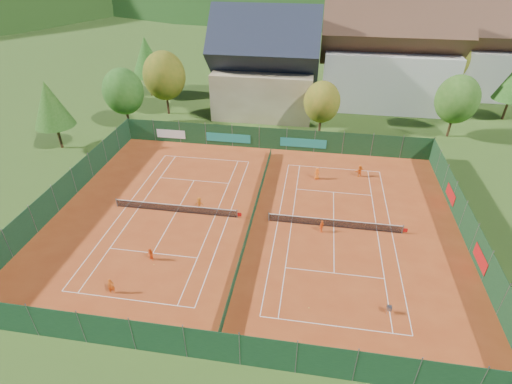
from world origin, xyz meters
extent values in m
plane|color=#2D4C17|center=(0.00, 0.00, -0.02)|extent=(600.00, 600.00, 0.00)
cube|color=#A03C17|center=(0.00, 0.00, 0.01)|extent=(40.00, 32.00, 0.01)
cube|color=white|center=(-8.00, 11.88, 0.01)|extent=(10.97, 0.06, 0.00)
cube|color=white|center=(-8.00, -11.88, 0.01)|extent=(10.97, 0.06, 0.00)
cube|color=white|center=(-13.48, 0.00, 0.01)|extent=(0.06, 23.77, 0.00)
cube|color=white|center=(-2.51, 0.00, 0.01)|extent=(0.06, 23.77, 0.00)
cube|color=white|center=(-12.12, 0.00, 0.01)|extent=(0.06, 23.77, 0.00)
cube|color=white|center=(-3.88, 0.00, 0.01)|extent=(0.06, 23.77, 0.00)
cube|color=white|center=(-8.00, 6.40, 0.01)|extent=(8.23, 0.06, 0.00)
cube|color=white|center=(-8.00, -6.40, 0.01)|extent=(8.23, 0.06, 0.00)
cube|color=white|center=(-8.00, 0.00, 0.01)|extent=(0.06, 12.80, 0.00)
cube|color=white|center=(8.00, 11.88, 0.01)|extent=(10.97, 0.06, 0.00)
cube|color=white|center=(8.00, -11.88, 0.01)|extent=(10.97, 0.06, 0.00)
cube|color=white|center=(2.51, 0.00, 0.01)|extent=(0.06, 23.77, 0.00)
cube|color=white|center=(13.48, 0.00, 0.01)|extent=(0.06, 23.77, 0.00)
cube|color=white|center=(3.88, 0.00, 0.01)|extent=(0.06, 23.77, 0.00)
cube|color=white|center=(12.12, 0.00, 0.01)|extent=(0.06, 23.77, 0.00)
cube|color=white|center=(8.00, 6.40, 0.01)|extent=(8.23, 0.06, 0.00)
cube|color=white|center=(8.00, -6.40, 0.01)|extent=(8.23, 0.06, 0.00)
cube|color=white|center=(8.00, 0.00, 0.01)|extent=(0.06, 12.80, 0.00)
cylinder|color=#59595B|center=(-14.40, 0.00, 0.51)|extent=(0.10, 0.10, 1.02)
cylinder|color=#59595B|center=(-1.60, 0.00, 0.51)|extent=(0.10, 0.10, 1.02)
cube|color=black|center=(-8.00, 0.00, 0.46)|extent=(12.80, 0.02, 0.86)
cube|color=white|center=(-8.00, 0.00, 0.89)|extent=(12.80, 0.04, 0.06)
cube|color=red|center=(-1.35, 0.00, 0.45)|extent=(0.40, 0.04, 0.40)
cylinder|color=#59595B|center=(1.60, 0.00, 0.51)|extent=(0.10, 0.10, 1.02)
cylinder|color=#59595B|center=(14.40, 0.00, 0.51)|extent=(0.10, 0.10, 1.02)
cube|color=black|center=(8.00, 0.00, 0.46)|extent=(12.80, 0.02, 0.86)
cube|color=white|center=(8.00, 0.00, 0.89)|extent=(12.80, 0.04, 0.06)
cube|color=red|center=(14.65, 0.00, 0.45)|extent=(0.40, 0.04, 0.40)
cube|color=#12331C|center=(0.00, 0.00, 0.50)|extent=(0.03, 28.80, 1.00)
cube|color=#14391C|center=(0.00, 16.00, 1.50)|extent=(40.00, 0.04, 3.00)
cube|color=teal|center=(-6.00, 15.94, 1.20)|extent=(6.00, 0.03, 1.20)
cube|color=teal|center=(4.00, 15.94, 1.20)|extent=(6.00, 0.03, 1.20)
cube|color=silver|center=(-14.00, 15.94, 1.20)|extent=(4.00, 0.03, 1.20)
cube|color=#15391F|center=(0.00, -16.00, 1.50)|extent=(40.00, 0.04, 3.00)
cube|color=#14381F|center=(-20.00, 0.00, 1.50)|extent=(0.04, 32.00, 3.00)
cube|color=#123319|center=(20.00, 0.00, 1.50)|extent=(0.04, 32.00, 3.00)
cube|color=#B21414|center=(19.94, -4.00, 1.20)|extent=(0.03, 3.00, 1.20)
cube|color=#B21414|center=(19.94, 6.00, 1.20)|extent=(0.03, 3.00, 1.20)
cube|color=#C5B48B|center=(-3.00, 30.00, 3.50)|extent=(15.00, 12.00, 7.00)
cube|color=#1E2333|center=(-3.00, 30.00, 10.00)|extent=(16.20, 12.00, 12.00)
cube|color=silver|center=(16.00, 36.00, 4.50)|extent=(20.00, 11.00, 9.00)
cube|color=brown|center=(16.00, 36.00, 11.75)|extent=(21.60, 11.00, 11.00)
cube|color=silver|center=(30.00, 44.00, 4.00)|extent=(16.00, 10.00, 8.00)
cube|color=brown|center=(30.00, 44.00, 10.50)|extent=(17.28, 10.00, 10.00)
cylinder|color=#402717|center=(-22.00, 20.00, 1.40)|extent=(0.36, 0.36, 2.80)
ellipsoid|color=#265B1A|center=(-22.00, 20.00, 5.40)|extent=(5.72, 5.72, 6.58)
cylinder|color=#432818|center=(-18.00, 26.00, 1.57)|extent=(0.36, 0.36, 3.15)
ellipsoid|color=olive|center=(-18.00, 26.00, 6.07)|extent=(6.44, 6.44, 7.40)
cylinder|color=#422817|center=(-24.00, 34.00, 1.75)|extent=(0.36, 0.36, 3.50)
cone|color=#235A19|center=(-24.00, 34.00, 6.75)|extent=(5.60, 5.60, 6.50)
cylinder|color=#462919|center=(6.00, 22.00, 1.22)|extent=(0.36, 0.36, 2.45)
ellipsoid|color=olive|center=(6.00, 22.00, 4.72)|extent=(5.01, 5.01, 5.76)
cylinder|color=#442E18|center=(24.00, 24.00, 1.40)|extent=(0.36, 0.36, 2.80)
ellipsoid|color=#2F5D1A|center=(24.00, 24.00, 5.40)|extent=(5.72, 5.72, 6.58)
cylinder|color=#462A19|center=(34.00, 32.00, 1.57)|extent=(0.36, 0.36, 3.15)
cylinder|color=#442B18|center=(-28.00, 12.00, 1.57)|extent=(0.36, 0.36, 3.15)
cone|color=#275518|center=(-28.00, 12.00, 6.07)|extent=(5.04, 5.04, 5.85)
cylinder|color=#453118|center=(26.00, 40.00, 1.75)|extent=(0.36, 0.36, 3.50)
ellipsoid|color=olive|center=(26.00, 40.00, 6.75)|extent=(7.15, 7.15, 8.22)
ellipsoid|color=black|center=(10.00, 300.00, -42.35)|extent=(440.00, 440.00, 242.00)
cylinder|color=slate|center=(11.83, -10.20, 0.40)|extent=(0.02, 0.02, 0.80)
cylinder|color=slate|center=(12.13, -10.20, 0.40)|extent=(0.02, 0.02, 0.80)
cylinder|color=slate|center=(11.83, -9.90, 0.40)|extent=(0.02, 0.02, 0.80)
cylinder|color=slate|center=(12.13, -9.90, 0.40)|extent=(0.02, 0.02, 0.80)
cube|color=slate|center=(11.98, -10.05, 0.55)|extent=(0.34, 0.34, 0.30)
ellipsoid|color=#CCD833|center=(11.98, -10.05, 0.58)|extent=(0.28, 0.28, 0.16)
sphere|color=#CCD833|center=(-7.34, -7.85, 0.03)|extent=(0.07, 0.07, 0.07)
sphere|color=#CCD833|center=(6.08, -10.51, 0.03)|extent=(0.07, 0.07, 0.07)
imported|color=#D05212|center=(-9.38, -11.41, 0.72)|extent=(0.63, 0.57, 1.44)
imported|color=#F15215|center=(-7.75, -7.32, 0.64)|extent=(0.77, 0.71, 1.28)
imported|color=#CE5A12|center=(-5.78, 1.02, 0.67)|extent=(0.88, 0.52, 1.34)
imported|color=#FF5E16|center=(6.79, -0.92, 0.65)|extent=(0.67, 0.81, 1.29)
imported|color=orange|center=(6.04, 9.03, 0.72)|extent=(0.80, 0.63, 1.44)
imported|color=orange|center=(10.98, 10.45, 0.72)|extent=(1.30, 1.19, 1.44)
camera|label=1|loc=(5.40, -31.71, 23.80)|focal=28.00mm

